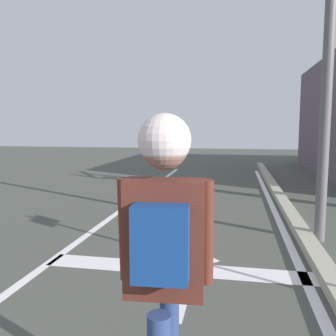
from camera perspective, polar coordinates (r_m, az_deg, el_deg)
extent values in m
cube|color=white|center=(5.37, -16.47, -12.83)|extent=(0.12, 20.00, 0.01)
cube|color=white|center=(4.89, 20.43, -14.94)|extent=(0.12, 20.00, 0.01)
cube|color=white|center=(4.63, 1.39, -15.76)|extent=(3.34, 0.40, 0.01)
cube|color=white|center=(4.13, 2.55, -18.67)|extent=(0.16, 1.40, 0.01)
cube|color=white|center=(4.91, 4.01, -14.46)|extent=(0.71, 0.71, 0.01)
cube|color=#A3A18B|center=(4.92, 23.42, -14.13)|extent=(0.24, 24.00, 0.14)
cube|color=#58271D|center=(1.81, -0.53, -11.13)|extent=(0.40, 0.20, 0.59)
cylinder|color=#58271D|center=(1.87, -6.80, -9.75)|extent=(0.07, 0.10, 0.54)
cylinder|color=#58271D|center=(1.82, 6.18, -10.22)|extent=(0.07, 0.11, 0.54)
sphere|color=#906453|center=(1.73, -0.55, 3.52)|extent=(0.23, 0.23, 0.23)
sphere|color=silver|center=(1.72, -0.55, 4.48)|extent=(0.26, 0.26, 0.26)
cube|color=navy|center=(1.67, -1.19, -11.93)|extent=(0.27, 0.16, 0.36)
cylinder|color=#5D5A5C|center=(5.95, 24.18, 15.43)|extent=(0.16, 0.16, 5.47)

